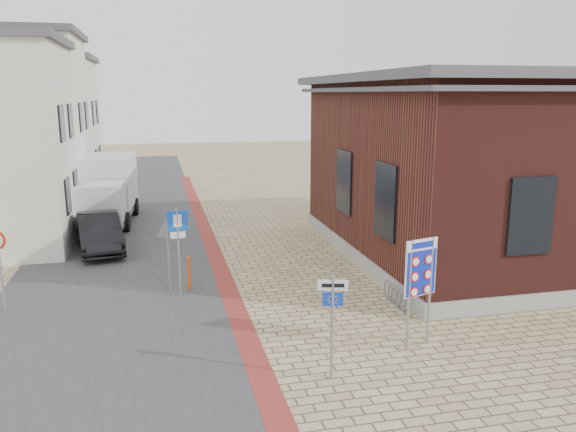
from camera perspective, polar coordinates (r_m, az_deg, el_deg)
name	(u,v)px	position (r m, az deg, el deg)	size (l,w,h in m)	color
ground	(333,347)	(14.26, 4.60, -13.11)	(120.00, 120.00, 0.00)	tan
road_strip	(128,224)	(27.95, -15.95, -0.76)	(7.00, 60.00, 0.02)	#38383A
curb_strip	(212,246)	(23.15, -7.78, -3.06)	(0.60, 40.00, 0.02)	maroon
brick_building	(501,163)	(23.37, 20.78, 5.08)	(13.00, 13.00, 6.80)	gray
townhouse_mid	(9,126)	(31.07, -26.49, 8.21)	(7.40, 6.40, 9.10)	silver
townhouse_far	(34,127)	(36.95, -24.38, 8.24)	(7.40, 6.40, 8.30)	silver
bike_rack	(396,297)	(16.95, 10.95, -8.10)	(0.08, 1.80, 0.60)	slate
sedan	(99,232)	(23.47, -18.63, -1.57)	(1.56, 4.46, 1.47)	black
box_truck	(105,190)	(28.20, -18.10, 2.57)	(2.95, 6.20, 3.15)	slate
border_sign	(421,270)	(13.87, 13.33, -5.38)	(0.92, 0.30, 2.75)	gray
essen_sign	(333,310)	(12.16, 4.55, -9.50)	(0.64, 0.20, 2.42)	gray
parking_sign	(178,236)	(17.26, -11.11, -2.00)	(0.61, 0.08, 2.77)	gray
yield_sign	(168,237)	(17.50, -12.12, -2.09)	(0.81, 0.39, 2.42)	gray
bollard	(189,273)	(18.13, -10.03, -5.74)	(0.10, 0.10, 1.09)	#F74E0D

